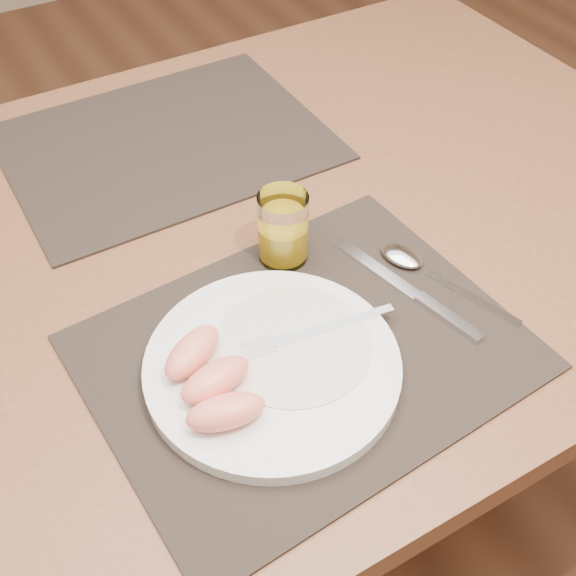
# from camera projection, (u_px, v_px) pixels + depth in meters

# --- Properties ---
(ground) EXTENTS (5.00, 5.00, 0.00)m
(ground) POSITION_uv_depth(u_px,v_px,m) (245.00, 513.00, 1.46)
(ground) COLOR brown
(ground) RESTS_ON ground
(table) EXTENTS (1.40, 0.90, 0.75)m
(table) POSITION_uv_depth(u_px,v_px,m) (224.00, 281.00, 0.98)
(table) COLOR brown
(table) RESTS_ON ground
(placemat_near) EXTENTS (0.47, 0.38, 0.00)m
(placemat_near) POSITION_uv_depth(u_px,v_px,m) (305.00, 352.00, 0.78)
(placemat_near) COLOR black
(placemat_near) RESTS_ON table
(placemat_far) EXTENTS (0.45, 0.35, 0.00)m
(placemat_far) POSITION_uv_depth(u_px,v_px,m) (166.00, 143.00, 1.06)
(placemat_far) COLOR black
(placemat_far) RESTS_ON table
(plate) EXTENTS (0.27, 0.27, 0.02)m
(plate) POSITION_uv_depth(u_px,v_px,m) (272.00, 366.00, 0.76)
(plate) COLOR white
(plate) RESTS_ON placemat_near
(plate_dressing) EXTENTS (0.17, 0.17, 0.00)m
(plate_dressing) POSITION_uv_depth(u_px,v_px,m) (292.00, 343.00, 0.77)
(plate_dressing) COLOR white
(plate_dressing) RESTS_ON plate
(fork) EXTENTS (0.18, 0.04, 0.00)m
(fork) POSITION_uv_depth(u_px,v_px,m) (306.00, 334.00, 0.77)
(fork) COLOR silver
(fork) RESTS_ON plate
(knife) EXTENTS (0.06, 0.22, 0.01)m
(knife) POSITION_uv_depth(u_px,v_px,m) (417.00, 296.00, 0.83)
(knife) COLOR silver
(knife) RESTS_ON placemat_near
(spoon) EXTENTS (0.08, 0.19, 0.01)m
(spoon) POSITION_uv_depth(u_px,v_px,m) (412.00, 261.00, 0.87)
(spoon) COLOR silver
(spoon) RESTS_ON placemat_near
(juice_glass) EXTENTS (0.06, 0.06, 0.09)m
(juice_glass) POSITION_uv_depth(u_px,v_px,m) (283.00, 231.00, 0.86)
(juice_glass) COLOR white
(juice_glass) RESTS_ON placemat_near
(grapefruit_wedges) EXTENTS (0.09, 0.14, 0.03)m
(grapefruit_wedges) POSITION_uv_depth(u_px,v_px,m) (211.00, 380.00, 0.71)
(grapefruit_wedges) COLOR #FF8368
(grapefruit_wedges) RESTS_ON plate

